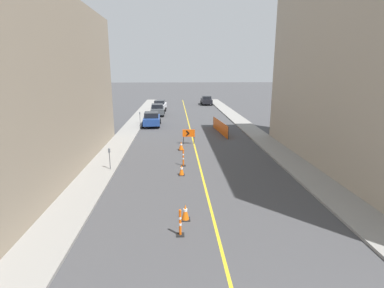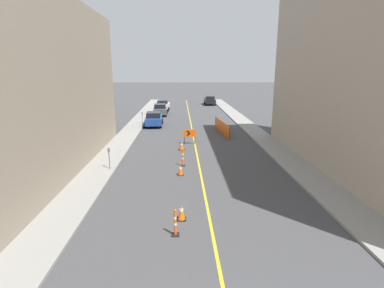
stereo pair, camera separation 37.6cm
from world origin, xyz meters
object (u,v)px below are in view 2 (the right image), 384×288
object	(u,v)px
delineator_post_front	(175,224)
parked_car_curb_far	(163,105)
parking_meter_far_curb	(142,115)
traffic_cone_second	(181,212)
traffic_cone_fourth	(182,146)
parked_car_opposite_side	(210,100)
parked_car_curb_mid	(160,110)
arrow_barricade_primary	(190,134)
delineator_post_rear	(183,159)
parked_car_curb_near	(154,119)
traffic_cone_third	(180,170)
parking_meter_near_curb	(109,154)

from	to	relation	value
delineator_post_front	parked_car_curb_far	bearing A→B (deg)	93.94
parking_meter_far_curb	traffic_cone_second	bearing A→B (deg)	-79.07
traffic_cone_fourth	parking_meter_far_curb	bearing A→B (deg)	110.88
parking_meter_far_curb	parked_car_opposite_side	bearing A→B (deg)	63.33
traffic_cone_fourth	parked_car_opposite_side	xyz separation A→B (m)	(5.27, 31.49, 0.44)
parked_car_curb_mid	arrow_barricade_primary	bearing A→B (deg)	-81.03
delineator_post_rear	parked_car_opposite_side	world-z (taller)	parked_car_opposite_side
parked_car_curb_near	traffic_cone_third	bearing A→B (deg)	-82.26
parked_car_curb_near	delineator_post_rear	bearing A→B (deg)	-80.47
parked_car_opposite_side	delineator_post_rear	bearing A→B (deg)	-97.99
delineator_post_front	parked_car_curb_far	size ratio (longest dim) A/B	0.25
traffic_cone_third	traffic_cone_fourth	xyz separation A→B (m)	(0.09, 5.81, 0.03)
traffic_cone_third	parked_car_curb_far	size ratio (longest dim) A/B	0.15
parking_meter_near_curb	traffic_cone_third	bearing A→B (deg)	-12.55
traffic_cone_fourth	parked_car_curb_far	world-z (taller)	parked_car_curb_far
parked_car_opposite_side	parked_car_curb_mid	bearing A→B (deg)	-122.52
delineator_post_rear	traffic_cone_third	bearing A→B (deg)	-94.91
traffic_cone_third	parking_meter_near_curb	distance (m)	4.63
parked_car_curb_near	parked_car_curb_mid	world-z (taller)	same
delineator_post_front	delineator_post_rear	bearing A→B (deg)	87.63
parked_car_curb_far	parked_car_curb_mid	bearing A→B (deg)	-88.00
traffic_cone_fourth	parked_car_curb_far	xyz separation A→B (m)	(-2.82, 23.99, 0.44)
traffic_cone_third	delineator_post_front	size ratio (longest dim) A/B	0.62
delineator_post_front	parking_meter_far_curb	xyz separation A→B (m)	(-4.26, 24.54, 0.59)
parked_car_opposite_side	parking_meter_far_curb	world-z (taller)	parked_car_opposite_side
delineator_post_front	parked_car_curb_mid	world-z (taller)	parked_car_curb_mid
parking_meter_far_curb	parked_car_curb_near	bearing A→B (deg)	-41.02
traffic_cone_third	parked_car_opposite_side	size ratio (longest dim) A/B	0.16
parked_car_curb_far	parking_meter_far_curb	distance (m)	12.18
traffic_cone_second	parking_meter_far_curb	xyz separation A→B (m)	(-4.50, 23.30, 0.71)
traffic_cone_second	parked_car_opposite_side	world-z (taller)	parked_car_opposite_side
traffic_cone_second	parked_car_curb_far	xyz separation A→B (m)	(-2.76, 35.36, 0.45)
traffic_cone_fourth	delineator_post_front	xyz separation A→B (m)	(-0.29, -12.60, 0.11)
parked_car_curb_near	parked_car_opposite_side	size ratio (longest dim) A/B	1.02
parked_car_curb_near	parked_car_opposite_side	xyz separation A→B (m)	(8.36, 20.82, 0.00)
parked_car_curb_far	parked_car_opposite_side	bearing A→B (deg)	45.88
parked_car_curb_mid	parking_meter_near_curb	world-z (taller)	parked_car_curb_mid
delineator_post_front	parking_meter_near_curb	world-z (taller)	parking_meter_near_curb
traffic_cone_second	parking_meter_near_curb	xyz separation A→B (m)	(-4.50, 6.55, 0.75)
traffic_cone_second	delineator_post_front	world-z (taller)	delineator_post_front
parked_car_curb_near	parked_car_curb_mid	bearing A→B (deg)	86.11
traffic_cone_fourth	parking_meter_near_curb	bearing A→B (deg)	-133.39
delineator_post_front	parked_car_curb_far	distance (m)	36.68
parking_meter_near_curb	parking_meter_far_curb	bearing A→B (deg)	90.00
delineator_post_rear	parked_car_curb_far	distance (m)	28.17
parked_car_opposite_side	arrow_barricade_primary	bearing A→B (deg)	-98.44
delineator_post_rear	parked_car_curb_mid	world-z (taller)	parked_car_curb_mid
delineator_post_front	traffic_cone_third	bearing A→B (deg)	88.30
parking_meter_far_curb	parking_meter_near_curb	bearing A→B (deg)	-90.00
traffic_cone_fourth	delineator_post_front	distance (m)	12.61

